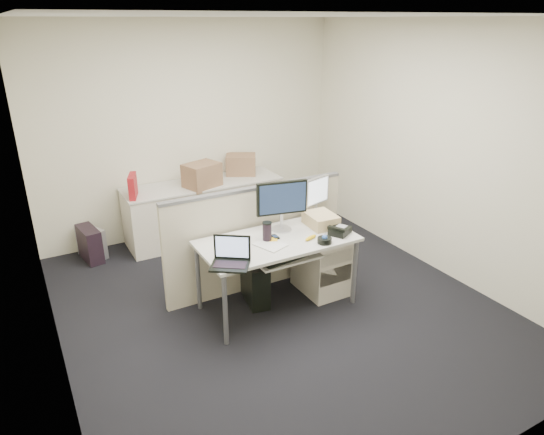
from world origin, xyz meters
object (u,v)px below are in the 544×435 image
laptop (230,254)px  desk_phone (340,231)px  monitor_main (282,206)px  desk (277,246)px

laptop → desk_phone: laptop is taller
desk_phone → monitor_main: bearing=113.6°
monitor_main → laptop: 0.91m
desk → monitor_main: (0.15, 0.18, 0.32)m
monitor_main → desk_phone: monitor_main is taller
desk → laptop: laptop is taller
monitor_main → desk_phone: bearing=-27.0°
monitor_main → desk_phone: 0.62m
desk → desk_phone: size_ratio=7.38×
desk → monitor_main: 0.40m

